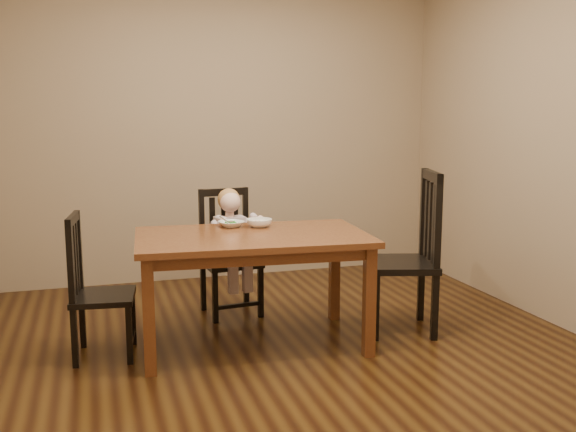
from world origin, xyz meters
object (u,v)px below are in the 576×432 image
object	(u,v)px
dining_table	(252,247)
chair_left	(96,289)
bowl_veg	(259,223)
chair_child	(229,254)
toddler	(231,239)
bowl_peas	(231,224)
chair_right	(409,255)

from	to	relation	value
dining_table	chair_left	xyz separation A→B (m)	(-0.98, 0.08, -0.22)
bowl_veg	chair_left	bearing A→B (deg)	-171.66
chair_child	dining_table	bearing A→B (deg)	85.08
dining_table	chair_left	world-z (taller)	chair_left
chair_left	toddler	world-z (taller)	chair_left
dining_table	chair_left	distance (m)	1.01
chair_child	bowl_peas	world-z (taller)	chair_child
dining_table	bowl_veg	bearing A→B (deg)	65.48
chair_right	bowl_peas	world-z (taller)	chair_right
toddler	bowl_peas	bearing A→B (deg)	73.49
dining_table	bowl_veg	distance (m)	0.29
chair_child	toddler	xyz separation A→B (m)	(0.00, -0.05, 0.13)
chair_left	chair_right	size ratio (longest dim) A/B	0.81
chair_right	toddler	distance (m)	1.31
toddler	bowl_veg	bearing A→B (deg)	98.91
chair_right	toddler	world-z (taller)	chair_right
dining_table	chair_right	bearing A→B (deg)	-2.62
chair_right	bowl_veg	size ratio (longest dim) A/B	6.41
dining_table	chair_child	distance (m)	0.74
chair_left	bowl_peas	bearing A→B (deg)	110.57
chair_child	bowl_veg	xyz separation A→B (m)	(0.11, -0.48, 0.31)
chair_child	bowl_veg	distance (m)	0.58
dining_table	chair_left	size ratio (longest dim) A/B	1.71
dining_table	bowl_peas	size ratio (longest dim) A/B	9.24
chair_child	bowl_peas	xyz separation A→B (m)	(-0.07, -0.43, 0.31)
chair_right	chair_left	bearing A→B (deg)	102.66
chair_child	chair_left	bearing A→B (deg)	27.92
bowl_peas	chair_child	bearing A→B (deg)	80.57
chair_left	chair_right	xyz separation A→B (m)	(2.08, -0.13, 0.10)
chair_child	bowl_veg	bearing A→B (deg)	98.05
dining_table	bowl_peas	xyz separation A→B (m)	(-0.08, 0.29, 0.11)
bowl_peas	bowl_veg	size ratio (longest dim) A/B	0.95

